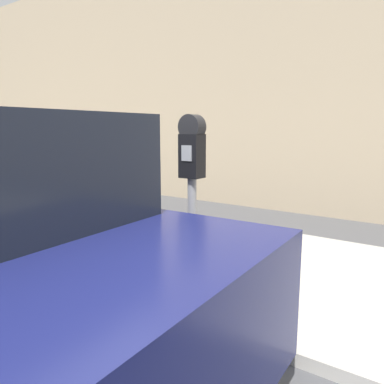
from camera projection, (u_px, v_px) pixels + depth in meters
ground_plane at (85, 366)px, 2.49m from camera, size 60.00×60.00×0.00m
sidewalk at (241, 263)px, 4.25m from camera, size 24.00×2.80×0.10m
building_facade at (333, 64)px, 6.39m from camera, size 24.00×0.30×5.28m
parking_meter at (192, 173)px, 3.19m from camera, size 0.21×0.16×1.58m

